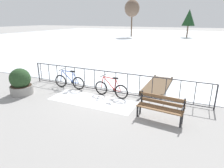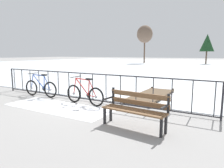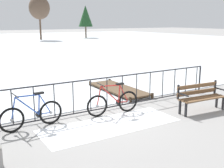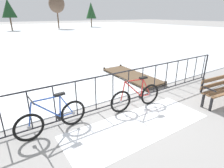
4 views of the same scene
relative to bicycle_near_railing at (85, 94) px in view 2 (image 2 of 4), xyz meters
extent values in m
plane|color=gray|center=(-0.24, 0.43, -0.37)|extent=(160.00, 160.00, 0.00)
cube|color=silver|center=(-0.24, 28.83, -0.35)|extent=(80.00, 56.00, 0.03)
cube|color=white|center=(-0.55, -0.77, -0.36)|extent=(3.84, 1.41, 0.01)
cylinder|color=#232328|center=(-0.24, 0.43, 0.68)|extent=(9.00, 0.04, 0.04)
cylinder|color=#232328|center=(-0.24, 0.43, -0.29)|extent=(9.00, 0.04, 0.04)
cylinder|color=#232328|center=(-4.74, 0.43, 0.16)|extent=(0.06, 0.06, 1.05)
cylinder|color=#232328|center=(4.26, 0.43, 0.16)|extent=(0.06, 0.06, 1.05)
cylinder|color=#232328|center=(-4.56, 0.43, 0.20)|extent=(0.03, 0.03, 0.97)
cylinder|color=#232328|center=(-3.99, 0.43, 0.20)|extent=(0.03, 0.03, 0.97)
cylinder|color=#232328|center=(-3.41, 0.43, 0.20)|extent=(0.03, 0.03, 0.97)
cylinder|color=#232328|center=(-2.83, 0.43, 0.20)|extent=(0.03, 0.03, 0.97)
cylinder|color=#232328|center=(-2.26, 0.43, 0.20)|extent=(0.03, 0.03, 0.97)
cylinder|color=#232328|center=(-1.68, 0.43, 0.20)|extent=(0.03, 0.03, 0.97)
cylinder|color=#232328|center=(-1.11, 0.43, 0.20)|extent=(0.03, 0.03, 0.97)
cylinder|color=#232328|center=(-0.53, 0.43, 0.20)|extent=(0.03, 0.03, 0.97)
cylinder|color=#232328|center=(0.05, 0.43, 0.20)|extent=(0.03, 0.03, 0.97)
cylinder|color=#232328|center=(0.62, 0.43, 0.20)|extent=(0.03, 0.03, 0.97)
cylinder|color=#232328|center=(1.20, 0.43, 0.20)|extent=(0.03, 0.03, 0.97)
cylinder|color=#232328|center=(1.77, 0.43, 0.20)|extent=(0.03, 0.03, 0.97)
cylinder|color=#232328|center=(2.35, 0.43, 0.20)|extent=(0.03, 0.03, 0.97)
cylinder|color=#232328|center=(2.93, 0.43, 0.20)|extent=(0.03, 0.03, 0.97)
cylinder|color=#232328|center=(3.50, 0.43, 0.20)|extent=(0.03, 0.03, 0.97)
cylinder|color=#232328|center=(4.08, 0.43, 0.20)|extent=(0.03, 0.03, 0.97)
torus|color=black|center=(0.52, -0.04, -0.04)|extent=(0.66, 0.11, 0.66)
cylinder|color=gray|center=(0.52, -0.04, -0.04)|extent=(0.08, 0.07, 0.08)
torus|color=black|center=(-0.53, 0.04, -0.04)|extent=(0.66, 0.11, 0.66)
cylinder|color=gray|center=(-0.53, 0.04, -0.04)|extent=(0.08, 0.07, 0.08)
cylinder|color=red|center=(0.21, -0.02, 0.25)|extent=(0.08, 0.04, 0.53)
cylinder|color=red|center=(-0.11, 0.01, 0.26)|extent=(0.61, 0.08, 0.59)
cylinder|color=red|center=(-0.09, 0.01, 0.53)|extent=(0.63, 0.08, 0.07)
cylinder|color=red|center=(0.35, -0.03, -0.03)|extent=(0.34, 0.05, 0.05)
cylinder|color=red|center=(0.37, -0.03, 0.24)|extent=(0.32, 0.05, 0.56)
cylinder|color=red|center=(-0.46, 0.04, 0.25)|extent=(0.16, 0.04, 0.59)
cube|color=black|center=(0.23, -0.02, 0.55)|extent=(0.25, 0.12, 0.05)
cylinder|color=black|center=(-0.40, 0.03, 0.59)|extent=(0.07, 0.52, 0.03)
cylinder|color=black|center=(0.18, -0.01, -0.02)|extent=(0.18, 0.03, 0.18)
torus|color=black|center=(-1.89, 0.18, -0.04)|extent=(0.66, 0.11, 0.66)
cylinder|color=gray|center=(-1.89, 0.18, -0.04)|extent=(0.08, 0.07, 0.08)
torus|color=black|center=(-2.94, 0.11, -0.04)|extent=(0.66, 0.11, 0.66)
cylinder|color=gray|center=(-2.94, 0.11, -0.04)|extent=(0.08, 0.07, 0.08)
cylinder|color=#2D51B2|center=(-2.21, 0.16, 0.25)|extent=(0.08, 0.04, 0.53)
cylinder|color=#2D51B2|center=(-2.52, 0.14, 0.26)|extent=(0.61, 0.08, 0.59)
cylinder|color=#2D51B2|center=(-2.50, 0.14, 0.53)|extent=(0.63, 0.08, 0.07)
cylinder|color=#2D51B2|center=(-2.06, 0.17, -0.03)|extent=(0.34, 0.05, 0.05)
cylinder|color=#2D51B2|center=(-2.04, 0.17, 0.24)|extent=(0.32, 0.05, 0.56)
cylinder|color=#2D51B2|center=(-2.88, 0.11, 0.25)|extent=(0.16, 0.04, 0.59)
cube|color=black|center=(-2.19, 0.16, 0.55)|extent=(0.25, 0.12, 0.05)
cylinder|color=black|center=(-2.81, 0.12, 0.59)|extent=(0.07, 0.52, 0.03)
cylinder|color=black|center=(-2.23, 0.16, -0.02)|extent=(0.18, 0.03, 0.18)
cube|color=brown|center=(2.47, -1.12, 0.07)|extent=(1.60, 0.24, 0.04)
cube|color=brown|center=(2.46, -1.27, 0.07)|extent=(1.60, 0.24, 0.04)
cube|color=brown|center=(2.44, -1.43, 0.07)|extent=(1.60, 0.24, 0.04)
cube|color=brown|center=(2.48, -1.02, 0.21)|extent=(1.60, 0.19, 0.12)
cube|color=brown|center=(2.48, -1.02, 0.41)|extent=(1.60, 0.19, 0.12)
cube|color=black|center=(3.20, -1.47, -0.15)|extent=(0.06, 0.06, 0.44)
cube|color=black|center=(3.23, -1.21, -0.15)|extent=(0.06, 0.06, 0.44)
cube|color=black|center=(3.24, -1.09, 0.30)|extent=(0.05, 0.05, 0.45)
cube|color=black|center=(3.22, -1.34, 0.27)|extent=(0.07, 0.40, 0.04)
cube|color=black|center=(1.69, -1.34, -0.15)|extent=(0.06, 0.06, 0.44)
cube|color=black|center=(1.71, -1.07, -0.15)|extent=(0.06, 0.06, 0.44)
cube|color=black|center=(1.72, -0.96, 0.30)|extent=(0.05, 0.05, 0.45)
cube|color=black|center=(1.70, -1.21, 0.27)|extent=(0.07, 0.40, 0.04)
cube|color=brown|center=(1.65, 2.24, -0.25)|extent=(1.10, 3.01, 0.06)
cylinder|color=#3C2E20|center=(1.16, 0.73, -0.27)|extent=(0.10, 0.10, 0.20)
cylinder|color=#3C2E20|center=(2.15, 0.73, -0.27)|extent=(0.10, 0.10, 0.20)
cylinder|color=#3C2E20|center=(1.16, 3.75, -0.27)|extent=(0.10, 0.10, 0.20)
cylinder|color=#3C2E20|center=(2.15, 3.75, -0.27)|extent=(0.10, 0.10, 0.20)
cylinder|color=brown|center=(0.37, 33.62, 1.42)|extent=(0.24, 0.24, 3.58)
cone|color=#193D1E|center=(0.37, 33.62, 3.26)|extent=(2.40, 2.40, 2.95)
cylinder|color=brown|center=(-9.82, 30.46, 1.85)|extent=(0.24, 0.24, 4.44)
ellipsoid|color=brown|center=(-9.82, 30.46, 4.93)|extent=(2.84, 2.84, 3.13)
camera|label=1|loc=(3.56, -7.59, 3.04)|focal=31.47mm
camera|label=2|loc=(4.42, -5.61, 1.41)|focal=32.90mm
camera|label=3|loc=(-4.32, -6.92, 2.41)|focal=45.23mm
camera|label=4|loc=(-3.28, -3.71, 2.27)|focal=29.32mm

